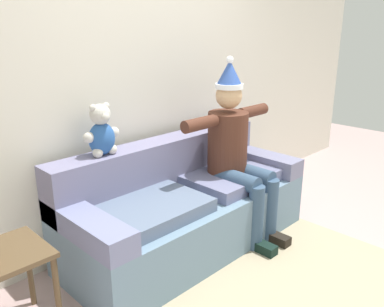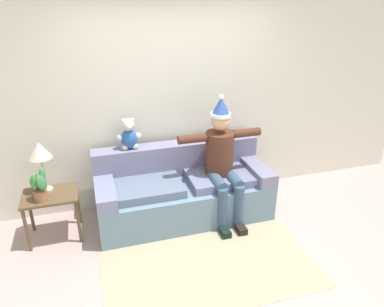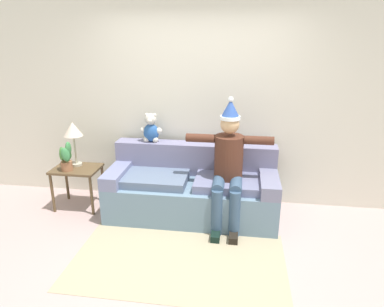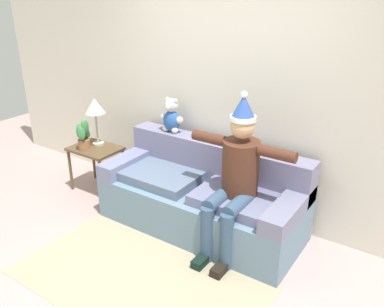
{
  "view_description": "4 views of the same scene",
  "coord_description": "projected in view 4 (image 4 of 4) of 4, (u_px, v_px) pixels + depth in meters",
  "views": [
    {
      "loc": [
        -2.08,
        -1.11,
        1.76
      ],
      "look_at": [
        -0.16,
        0.8,
        0.89
      ],
      "focal_mm": 37.23,
      "sensor_mm": 36.0,
      "label": 1
    },
    {
      "loc": [
        -1.0,
        -2.69,
        2.56
      ],
      "look_at": [
        0.07,
        0.87,
        0.89
      ],
      "focal_mm": 33.54,
      "sensor_mm": 36.0,
      "label": 2
    },
    {
      "loc": [
        0.56,
        -2.91,
        2.18
      ],
      "look_at": [
        0.02,
        0.87,
        0.87
      ],
      "focal_mm": 32.35,
      "sensor_mm": 36.0,
      "label": 3
    },
    {
      "loc": [
        1.94,
        -2.05,
        2.37
      ],
      "look_at": [
        0.0,
        0.83,
        0.9
      ],
      "focal_mm": 37.61,
      "sensor_mm": 36.0,
      "label": 4
    }
  ],
  "objects": [
    {
      "name": "back_wall",
      "position": [
        231.0,
        91.0,
        4.14
      ],
      "size": [
        7.0,
        0.1,
        2.7
      ],
      "primitive_type": "cube",
      "color": "beige",
      "rests_on": "ground_plane"
    },
    {
      "name": "person_seated",
      "position": [
        235.0,
        175.0,
        3.62
      ],
      "size": [
        1.02,
        0.77,
        1.53
      ],
      "color": "#4E2A1D",
      "rests_on": "ground_plane"
    },
    {
      "name": "table_lamp",
      "position": [
        95.0,
        108.0,
        4.72
      ],
      "size": [
        0.24,
        0.24,
        0.58
      ],
      "color": "#B3AC98",
      "rests_on": "side_table"
    },
    {
      "name": "couch",
      "position": [
        203.0,
        197.0,
        4.15
      ],
      "size": [
        2.08,
        0.86,
        0.86
      ],
      "color": "slate",
      "rests_on": "ground_plane"
    },
    {
      "name": "ground_plane",
      "position": [
        138.0,
        280.0,
        3.49
      ],
      "size": [
        10.0,
        10.0,
        0.0
      ],
      "primitive_type": "plane",
      "color": "#B39592"
    },
    {
      "name": "teddy_bear",
      "position": [
        172.0,
        117.0,
        4.37
      ],
      "size": [
        0.29,
        0.17,
        0.38
      ],
      "color": "#29569B",
      "rests_on": "couch"
    },
    {
      "name": "area_rug",
      "position": [
        139.0,
        278.0,
        3.49
      ],
      "size": [
        2.16,
        1.23,
        0.01
      ],
      "primitive_type": "cube",
      "color": "tan",
      "rests_on": "ground_plane"
    },
    {
      "name": "potted_plant",
      "position": [
        83.0,
        135.0,
        4.71
      ],
      "size": [
        0.22,
        0.24,
        0.39
      ],
      "color": "#9B6443",
      "rests_on": "side_table"
    },
    {
      "name": "side_table",
      "position": [
        96.0,
        154.0,
        4.85
      ],
      "size": [
        0.59,
        0.44,
        0.55
      ],
      "color": "brown",
      "rests_on": "ground_plane"
    }
  ]
}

